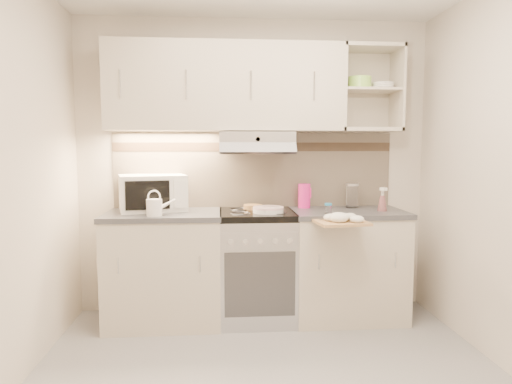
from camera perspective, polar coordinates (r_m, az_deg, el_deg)
room_shell at (r=2.94m, az=1.34°, el=9.69°), size 3.04×2.84×2.52m
base_cabinet_left at (r=3.81m, az=-11.36°, el=-9.51°), size 0.90×0.60×0.86m
worktop_left at (r=3.72m, az=-11.50°, el=-2.80°), size 0.92×0.62×0.04m
base_cabinet_right at (r=3.93m, az=11.22°, el=-9.05°), size 0.90×0.60×0.86m
worktop_right at (r=3.84m, az=11.35°, el=-2.54°), size 0.92×0.62×0.04m
electric_range at (r=3.79m, az=0.11°, el=-9.15°), size 0.60×0.60×0.90m
microwave at (r=3.83m, az=-12.83°, el=-0.08°), size 0.60×0.50×0.29m
watering_can at (r=3.53m, az=-12.48°, el=-1.79°), size 0.23×0.14×0.20m
plate_stack at (r=3.62m, az=1.54°, el=-2.23°), size 0.25×0.25×0.05m
bread_loaf at (r=3.82m, az=-0.40°, el=-1.88°), size 0.15×0.15×0.04m
pink_pitcher at (r=3.92m, az=6.06°, el=-0.47°), size 0.11×0.10×0.21m
glass_jar at (r=4.00m, az=11.93°, el=-0.43°), size 0.11×0.11×0.21m
spice_jar at (r=3.60m, az=9.02°, el=-2.04°), size 0.06×0.06×0.08m
spray_bottle at (r=3.85m, az=15.51°, el=-1.11°), size 0.08×0.08×0.21m
cutting_board at (r=3.41m, az=10.51°, el=-3.72°), size 0.40×0.37×0.02m
dish_towel at (r=3.40m, az=10.78°, el=-2.94°), size 0.35×0.33×0.08m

